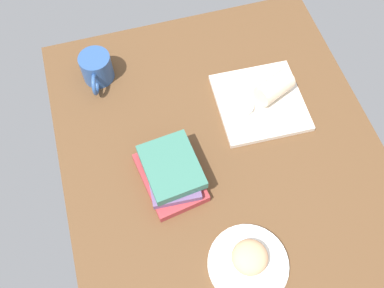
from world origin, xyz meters
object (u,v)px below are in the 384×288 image
at_px(sauce_cup, 245,108).
at_px(round_plate, 248,264).
at_px(square_plate, 260,102).
at_px(breakfast_wrap, 274,88).
at_px(book_stack, 171,172).
at_px(scone_pastry, 250,257).
at_px(coffee_mug, 96,68).

bearing_deg(sauce_cup, round_plate, -18.09).
height_order(square_plate, breakfast_wrap, breakfast_wrap).
relative_size(square_plate, book_stack, 1.13).
bearing_deg(book_stack, sauce_cup, 119.01).
xyz_separation_m(scone_pastry, coffee_mug, (-0.66, -0.26, 0.01)).
bearing_deg(coffee_mug, breakfast_wrap, 66.29).
relative_size(breakfast_wrap, book_stack, 0.50).
distance_m(round_plate, scone_pastry, 0.03).
bearing_deg(coffee_mug, round_plate, 20.75).
distance_m(sauce_cup, coffee_mug, 0.46).
bearing_deg(scone_pastry, breakfast_wrap, 152.50).
bearing_deg(breakfast_wrap, scone_pastry, 129.55).
bearing_deg(sauce_cup, scone_pastry, -17.96).
bearing_deg(book_stack, round_plate, 23.77).
xyz_separation_m(round_plate, scone_pastry, (-0.01, 0.00, 0.03)).
height_order(sauce_cup, breakfast_wrap, breakfast_wrap).
bearing_deg(sauce_cup, breakfast_wrap, 107.44).
bearing_deg(round_plate, scone_pastry, 156.18).
xyz_separation_m(square_plate, book_stack, (0.16, -0.32, 0.03)).
relative_size(book_stack, coffee_mug, 1.57).
xyz_separation_m(breakfast_wrap, book_stack, (0.18, -0.36, -0.01)).
distance_m(scone_pastry, coffee_mug, 0.71).
bearing_deg(round_plate, breakfast_wrap, 152.58).
relative_size(round_plate, scone_pastry, 2.24).
height_order(round_plate, square_plate, square_plate).
distance_m(book_stack, coffee_mug, 0.41).
distance_m(scone_pastry, book_stack, 0.30).
distance_m(sauce_cup, breakfast_wrap, 0.10).
bearing_deg(round_plate, sauce_cup, 161.91).
xyz_separation_m(square_plate, coffee_mug, (-0.23, -0.45, 0.04)).
distance_m(round_plate, square_plate, 0.48).
relative_size(sauce_cup, coffee_mug, 0.33).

